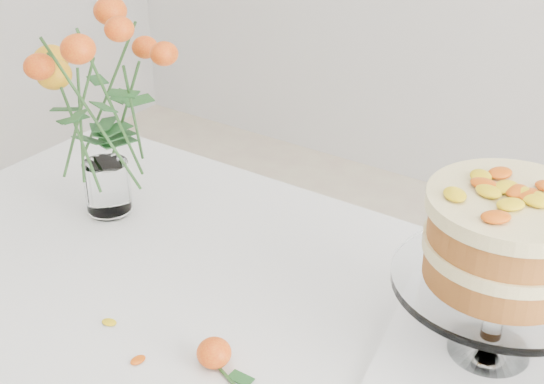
# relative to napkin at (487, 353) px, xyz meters

# --- Properties ---
(table) EXTENTS (1.43, 0.93, 0.76)m
(table) POSITION_rel_napkin_xyz_m (-0.41, -0.17, -0.09)
(table) COLOR tan
(table) RESTS_ON ground
(napkin) EXTENTS (0.36, 0.36, 0.01)m
(napkin) POSITION_rel_napkin_xyz_m (0.00, 0.00, 0.00)
(napkin) COLOR silver
(napkin) RESTS_ON table
(cake_stand) EXTENTS (0.31, 0.31, 0.28)m
(cake_stand) POSITION_rel_napkin_xyz_m (0.00, 0.00, 0.19)
(cake_stand) COLOR white
(cake_stand) RESTS_ON napkin
(rose_vase) EXTENTS (0.34, 0.34, 0.45)m
(rose_vase) POSITION_rel_napkin_xyz_m (-0.78, -0.01, 0.26)
(rose_vase) COLOR white
(rose_vase) RESTS_ON table
(loose_rose_far) EXTENTS (0.09, 0.05, 0.04)m
(loose_rose_far) POSITION_rel_napkin_xyz_m (-0.33, -0.25, 0.02)
(loose_rose_far) COLOR red
(loose_rose_far) RESTS_ON table
(stray_petal_a) EXTENTS (0.03, 0.02, 0.00)m
(stray_petal_a) POSITION_rel_napkin_xyz_m (-0.53, -0.27, -0.00)
(stray_petal_a) COLOR yellow
(stray_petal_a) RESTS_ON table
(stray_petal_b) EXTENTS (0.03, 0.02, 0.00)m
(stray_petal_b) POSITION_rel_napkin_xyz_m (-0.43, -0.31, -0.00)
(stray_petal_b) COLOR yellow
(stray_petal_b) RESTS_ON table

